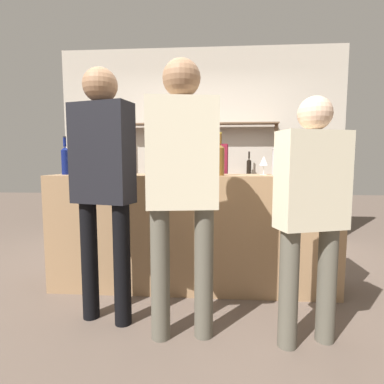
# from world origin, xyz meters

# --- Properties ---
(ground_plane) EXTENTS (16.00, 16.00, 0.00)m
(ground_plane) POSITION_xyz_m (0.00, 0.00, 0.00)
(ground_plane) COLOR brown
(bar_counter) EXTENTS (2.54, 0.50, 1.04)m
(bar_counter) POSITION_xyz_m (0.00, 0.00, 0.52)
(bar_counter) COLOR #997551
(bar_counter) RESTS_ON ground_plane
(back_wall) EXTENTS (4.14, 0.12, 2.80)m
(back_wall) POSITION_xyz_m (0.00, 1.85, 1.40)
(back_wall) COLOR #B2A899
(back_wall) RESTS_ON ground_plane
(back_shelf) EXTENTS (2.20, 0.18, 1.71)m
(back_shelf) POSITION_xyz_m (-0.01, 1.67, 1.14)
(back_shelf) COLOR brown
(back_shelf) RESTS_ON ground_plane
(counter_bottle_0) EXTENTS (0.08, 0.08, 0.34)m
(counter_bottle_0) POSITION_xyz_m (-1.03, -0.04, 1.17)
(counter_bottle_0) COLOR silver
(counter_bottle_0) RESTS_ON bar_counter
(counter_bottle_1) EXTENTS (0.08, 0.08, 0.36)m
(counter_bottle_1) POSITION_xyz_m (0.25, -0.12, 1.18)
(counter_bottle_1) COLOR brown
(counter_bottle_1) RESTS_ON bar_counter
(counter_bottle_2) EXTENTS (0.07, 0.07, 0.35)m
(counter_bottle_2) POSITION_xyz_m (-1.16, -0.03, 1.18)
(counter_bottle_2) COLOR #0F1956
(counter_bottle_2) RESTS_ON bar_counter
(wine_glass) EXTENTS (0.08, 0.08, 0.17)m
(wine_glass) POSITION_xyz_m (0.64, 0.04, 1.16)
(wine_glass) COLOR silver
(wine_glass) RESTS_ON bar_counter
(ice_bucket) EXTENTS (0.22, 0.22, 0.24)m
(ice_bucket) POSITION_xyz_m (0.82, 0.04, 1.16)
(ice_bucket) COLOR #B2B2B7
(ice_bucket) RESTS_ON bar_counter
(cork_jar) EXTENTS (0.14, 0.14, 0.12)m
(cork_jar) POSITION_xyz_m (-1.09, 0.11, 1.10)
(cork_jar) COLOR silver
(cork_jar) RESTS_ON bar_counter
(server_behind_counter) EXTENTS (0.44, 0.23, 1.55)m
(server_behind_counter) POSITION_xyz_m (0.14, 0.67, 0.91)
(server_behind_counter) COLOR black
(server_behind_counter) RESTS_ON ground_plane
(customer_right) EXTENTS (0.46, 0.30, 1.54)m
(customer_right) POSITION_xyz_m (0.79, -0.83, 0.90)
(customer_right) COLOR #575347
(customer_right) RESTS_ON ground_plane
(customer_left) EXTENTS (0.46, 0.29, 1.79)m
(customer_left) POSITION_xyz_m (-0.58, -0.65, 1.07)
(customer_left) COLOR black
(customer_left) RESTS_ON ground_plane
(customer_center) EXTENTS (0.47, 0.26, 1.78)m
(customer_center) POSITION_xyz_m (-0.01, -0.81, 1.06)
(customer_center) COLOR #575347
(customer_center) RESTS_ON ground_plane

